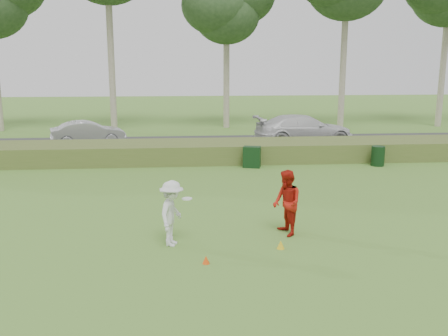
{
  "coord_description": "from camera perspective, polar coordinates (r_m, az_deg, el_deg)",
  "views": [
    {
      "loc": [
        -1.44,
        -12.15,
        4.75
      ],
      "look_at": [
        0.0,
        4.0,
        1.3
      ],
      "focal_mm": 40.0,
      "sensor_mm": 36.0,
      "label": 1
    }
  ],
  "objects": [
    {
      "name": "cone_orange",
      "position": [
        12.19,
        -2.07,
        -10.44
      ],
      "size": [
        0.18,
        0.18,
        0.19
      ],
      "primitive_type": "cone",
      "color": "#E3470B",
      "rests_on": "ground"
    },
    {
      "name": "tree_4",
      "position": [
        37.01,
        0.29,
        17.97
      ],
      "size": [
        6.24,
        6.24,
        11.5
      ],
      "color": "gray",
      "rests_on": "ground"
    },
    {
      "name": "player_white",
      "position": [
        13.17,
        -5.97,
        -5.18
      ],
      "size": [
        1.01,
        1.27,
        1.75
      ],
      "rotation": [
        0.0,
        0.0,
        1.26
      ],
      "color": "silver",
      "rests_on": "ground"
    },
    {
      "name": "reed_strip",
      "position": [
        24.57,
        -1.65,
        1.93
      ],
      "size": [
        80.0,
        3.0,
        0.9
      ],
      "primitive_type": "cube",
      "color": "#485C24",
      "rests_on": "ground"
    },
    {
      "name": "car_right",
      "position": [
        29.67,
        9.12,
        4.4
      ],
      "size": [
        5.94,
        2.79,
        1.68
      ],
      "primitive_type": "imported",
      "rotation": [
        0.0,
        0.0,
        1.65
      ],
      "color": "silver",
      "rests_on": "park_road"
    },
    {
      "name": "car_mid",
      "position": [
        29.92,
        -15.25,
        3.9
      ],
      "size": [
        4.42,
        2.59,
        1.38
      ],
      "primitive_type": "imported",
      "rotation": [
        0.0,
        0.0,
        1.86
      ],
      "color": "#B4B4B8",
      "rests_on": "park_road"
    },
    {
      "name": "utility_cabinet",
      "position": [
        22.91,
        3.2,
        1.27
      ],
      "size": [
        0.88,
        0.68,
        0.97
      ],
      "primitive_type": "cube",
      "rotation": [
        0.0,
        0.0,
        -0.27
      ],
      "color": "black",
      "rests_on": "ground"
    },
    {
      "name": "ground",
      "position": [
        13.13,
        1.57,
        -9.21
      ],
      "size": [
        120.0,
        120.0,
        0.0
      ],
      "primitive_type": "plane",
      "color": "#427627",
      "rests_on": "ground"
    },
    {
      "name": "player_red",
      "position": [
        13.98,
        7.18,
        -3.99
      ],
      "size": [
        0.87,
        1.02,
        1.84
      ],
      "primitive_type": "imported",
      "rotation": [
        0.0,
        0.0,
        -1.36
      ],
      "color": "#AF190F",
      "rests_on": "ground"
    },
    {
      "name": "trash_bin",
      "position": [
        24.34,
        17.18,
        1.32
      ],
      "size": [
        0.81,
        0.81,
        0.92
      ],
      "primitive_type": "cylinder",
      "rotation": [
        0.0,
        0.0,
        0.42
      ],
      "color": "black",
      "rests_on": "ground"
    },
    {
      "name": "park_road",
      "position": [
        29.57,
        -2.23,
        2.82
      ],
      "size": [
        80.0,
        6.0,
        0.06
      ],
      "primitive_type": "cube",
      "color": "#2D2D2D",
      "rests_on": "ground"
    },
    {
      "name": "cone_yellow",
      "position": [
        13.17,
        6.49,
        -8.69
      ],
      "size": [
        0.2,
        0.2,
        0.23
      ],
      "primitive_type": "cone",
      "color": "gold",
      "rests_on": "ground"
    }
  ]
}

